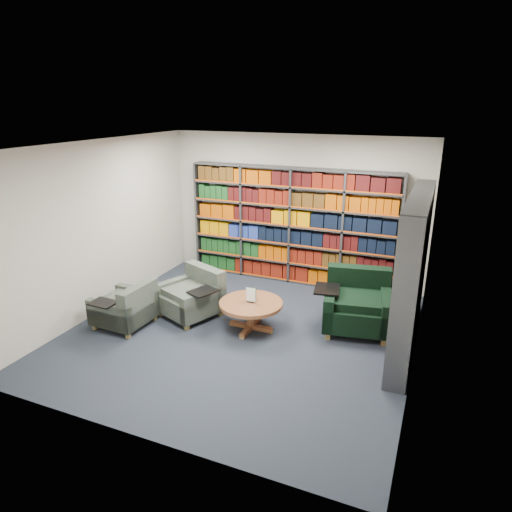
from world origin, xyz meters
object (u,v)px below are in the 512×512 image
at_px(coffee_table, 251,308).
at_px(chair_teal_left, 194,297).
at_px(chair_teal_front, 128,309).
at_px(chair_green_right, 357,305).

bearing_deg(coffee_table, chair_teal_left, 173.19).
xyz_separation_m(chair_teal_left, chair_teal_front, (-0.75, -0.76, -0.02)).
relative_size(chair_teal_left, chair_green_right, 0.91).
xyz_separation_m(chair_teal_left, coffee_table, (1.07, -0.13, 0.05)).
height_order(chair_teal_front, coffee_table, chair_teal_front).
height_order(chair_green_right, chair_teal_front, chair_green_right).
bearing_deg(chair_teal_left, chair_teal_front, -134.37).
height_order(chair_teal_left, chair_green_right, chair_green_right).
bearing_deg(coffee_table, chair_teal_front, -160.77).
relative_size(chair_teal_front, coffee_table, 0.97).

